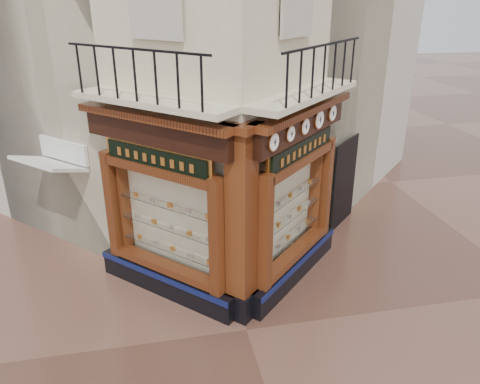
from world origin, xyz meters
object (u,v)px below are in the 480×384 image
object	(u,v)px
clock_a	(273,142)
clock_b	(290,134)
signboard_left	(156,158)
signboard_right	(302,149)
clock_d	(319,120)
awning	(64,255)
clock_e	(332,113)
corner_pilaster	(241,229)
clock_c	(305,126)

from	to	relation	value
clock_a	clock_b	bearing A→B (deg)	-0.00
signboard_left	signboard_right	size ratio (longest dim) A/B	0.97
clock_a	signboard_left	distance (m)	2.34
clock_d	awning	distance (m)	7.06
awning	signboard_left	world-z (taller)	signboard_left
clock_d	awning	world-z (taller)	clock_d
clock_d	clock_e	bearing A→B (deg)	0.00
clock_a	awning	bearing A→B (deg)	99.03
clock_b	corner_pilaster	bearing A→B (deg)	156.60
clock_a	signboard_right	xyz separation A→B (m)	(0.91, 1.06, -0.52)
clock_d	awning	xyz separation A→B (m)	(-5.76, 1.87, -3.62)
clock_d	clock_e	size ratio (longest dim) A/B	1.10
clock_d	clock_e	world-z (taller)	clock_d
corner_pilaster	clock_b	world-z (taller)	corner_pilaster
clock_b	clock_c	distance (m)	0.61
clock_a	clock_d	size ratio (longest dim) A/B	0.84
clock_b	signboard_left	xyz separation A→B (m)	(-2.46, 0.62, -0.52)
signboard_left	signboard_right	bearing A→B (deg)	-135.00
awning	signboard_left	xyz separation A→B (m)	(2.41, -2.15, 3.10)
clock_a	signboard_left	xyz separation A→B (m)	(-2.02, 1.06, -0.52)
awning	corner_pilaster	bearing A→B (deg)	-174.25
clock_d	clock_e	distance (m)	0.68
clock_e	awning	distance (m)	7.35
clock_e	clock_a	bearing A→B (deg)	-180.00
clock_b	clock_e	xyz separation A→B (m)	(1.37, 1.37, -0.00)
corner_pilaster	clock_c	bearing A→B (deg)	-14.96
clock_a	clock_d	bearing A→B (deg)	0.00
clock_d	clock_e	xyz separation A→B (m)	(0.48, 0.48, -0.00)
awning	signboard_right	world-z (taller)	signboard_right
corner_pilaster	clock_b	distance (m)	1.99
clock_b	clock_a	bearing A→B (deg)	180.00
clock_b	clock_e	distance (m)	1.94
corner_pilaster	clock_c	world-z (taller)	corner_pilaster
clock_a	awning	distance (m)	6.55
corner_pilaster	awning	distance (m)	5.36
clock_c	awning	size ratio (longest dim) A/B	0.21
signboard_right	corner_pilaster	bearing A→B (deg)	169.75
clock_a	signboard_right	world-z (taller)	clock_a
signboard_left	signboard_right	world-z (taller)	signboard_right
corner_pilaster	signboard_right	bearing A→B (deg)	-10.25
corner_pilaster	clock_e	xyz separation A→B (m)	(2.37, 1.77, 1.67)
awning	signboard_right	xyz separation A→B (m)	(5.33, -2.15, 3.10)
corner_pilaster	signboard_left	world-z (taller)	corner_pilaster
corner_pilaster	clock_a	world-z (taller)	corner_pilaster
clock_b	signboard_left	world-z (taller)	clock_b
signboard_left	signboard_right	distance (m)	2.92
clock_e	signboard_right	size ratio (longest dim) A/B	0.19
clock_b	awning	bearing A→B (deg)	105.40
clock_e	signboard_left	bearing A→B (deg)	146.12
clock_b	signboard_right	distance (m)	0.93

